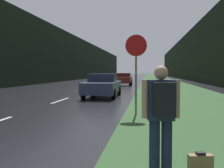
{
  "coord_description": "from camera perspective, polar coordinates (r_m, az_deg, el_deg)",
  "views": [
    {
      "loc": [
        4.63,
        -2.25,
        1.54
      ],
      "look_at": [
        2.58,
        13.92,
        0.83
      ],
      "focal_mm": 45.0,
      "sensor_mm": 36.0,
      "label": 1
    }
  ],
  "objects": [
    {
      "name": "stop_sign",
      "position": [
        9.93,
        4.9,
        3.96
      ],
      "size": [
        0.76,
        0.07,
        2.85
      ],
      "color": "slate",
      "rests_on": "ground_plane"
    },
    {
      "name": "hitchhiker_with_backpack",
      "position": [
        4.18,
        10.0,
        -5.84
      ],
      "size": [
        0.56,
        0.45,
        1.63
      ],
      "rotation": [
        0.0,
        0.0,
        0.16
      ],
      "color": "#1E2847",
      "rests_on": "ground_plane"
    },
    {
      "name": "treeline_far_side",
      "position": [
        54.26,
        -8.22,
        5.23
      ],
      "size": [
        2.0,
        140.0,
        8.28
      ],
      "primitive_type": "cube",
      "color": "black",
      "rests_on": "ground_plane"
    },
    {
      "name": "grass_verge",
      "position": [
        42.33,
        10.16,
        0.4
      ],
      "size": [
        6.0,
        240.0,
        0.02
      ],
      "primitive_type": "cube",
      "color": "#33562D",
      "rests_on": "ground_plane"
    },
    {
      "name": "lane_stripe_d",
      "position": [
        22.09,
        -4.89,
        -1.5
      ],
      "size": [
        0.12,
        3.0,
        0.01
      ],
      "primitive_type": "cube",
      "color": "silver",
      "rests_on": "ground_plane"
    },
    {
      "name": "lane_stripe_e",
      "position": [
        28.95,
        -1.98,
        -0.54
      ],
      "size": [
        0.12,
        3.0,
        0.01
      ],
      "primitive_type": "cube",
      "color": "silver",
      "rests_on": "ground_plane"
    },
    {
      "name": "lane_stripe_c",
      "position": [
        15.34,
        -10.39,
        -3.3
      ],
      "size": [
        0.12,
        3.0,
        0.01
      ],
      "primitive_type": "cube",
      "color": "silver",
      "rests_on": "ground_plane"
    },
    {
      "name": "suitcase",
      "position": [
        4.53,
        17.51,
        -15.37
      ],
      "size": [
        0.37,
        0.19,
        0.35
      ],
      "rotation": [
        0.0,
        0.0,
        0.16
      ],
      "color": "olive",
      "rests_on": "ground_plane"
    },
    {
      "name": "car_passing_far",
      "position": [
        31.54,
        2.26,
        1.0
      ],
      "size": [
        1.95,
        4.16,
        1.39
      ],
      "rotation": [
        0.0,
        0.0,
        3.14
      ],
      "color": "maroon",
      "rests_on": "ground_plane"
    },
    {
      "name": "car_passing_near",
      "position": [
        17.2,
        -1.92,
        -0.26
      ],
      "size": [
        1.94,
        4.68,
        1.42
      ],
      "rotation": [
        0.0,
        0.0,
        3.14
      ],
      "color": "#2D3856",
      "rests_on": "ground_plane"
    },
    {
      "name": "treeline_near_side",
      "position": [
        52.96,
        16.16,
        5.45
      ],
      "size": [
        2.0,
        140.0,
        8.71
      ],
      "primitive_type": "cube",
      "color": "black",
      "rests_on": "ground_plane"
    }
  ]
}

